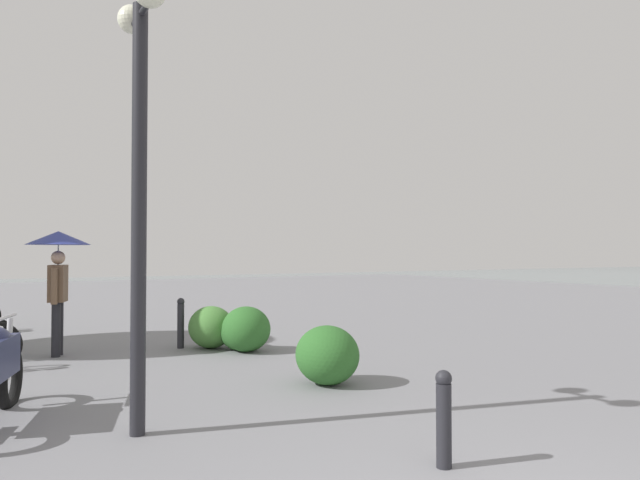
% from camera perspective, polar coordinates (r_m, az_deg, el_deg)
% --- Properties ---
extents(lamppost, '(0.98, 0.28, 4.11)m').
position_cam_1_polar(lamppost, '(5.73, -17.23, 9.43)').
color(lamppost, '#232328').
rests_on(lamppost, ground).
extents(pedestrian, '(1.00, 1.00, 2.03)m').
position_cam_1_polar(pedestrian, '(10.41, -24.23, -1.57)').
color(pedestrian, black).
rests_on(pedestrian, ground).
extents(bollard_near, '(0.13, 0.13, 0.76)m').
position_cam_1_polar(bollard_near, '(4.84, 12.01, -16.53)').
color(bollard_near, '#232328').
rests_on(bollard_near, ground).
extents(bollard_mid, '(0.13, 0.13, 0.88)m').
position_cam_1_polar(bollard_mid, '(10.64, -13.47, -7.80)').
color(bollard_mid, '#232328').
rests_on(bollard_mid, ground).
extents(shrub_low, '(0.88, 0.79, 0.75)m').
position_cam_1_polar(shrub_low, '(7.55, 0.72, -11.18)').
color(shrub_low, '#2D6628').
rests_on(shrub_low, ground).
extents(shrub_round, '(0.73, 0.66, 0.62)m').
position_cam_1_polar(shrub_round, '(10.27, -7.93, -8.90)').
color(shrub_round, '#2D6628').
rests_on(shrub_round, ground).
extents(shrub_wide, '(0.87, 0.78, 0.74)m').
position_cam_1_polar(shrub_wide, '(10.54, -10.61, -8.37)').
color(shrub_wide, '#477F38').
rests_on(shrub_wide, ground).
extents(shrub_tall, '(0.90, 0.81, 0.77)m').
position_cam_1_polar(shrub_tall, '(10.08, -7.24, -8.63)').
color(shrub_tall, '#2D6628').
rests_on(shrub_tall, ground).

